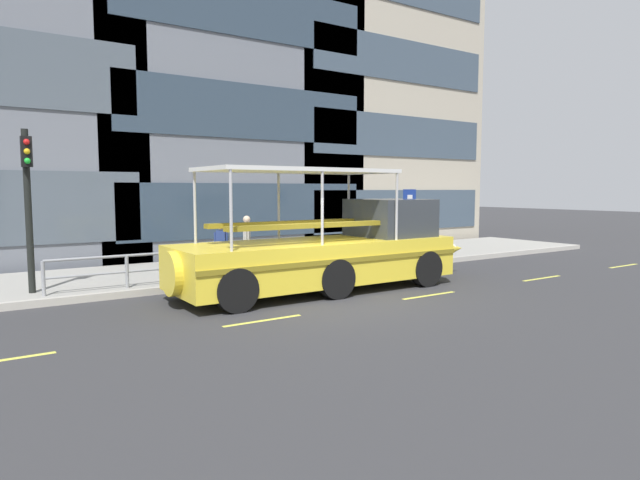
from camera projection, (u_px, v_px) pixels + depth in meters
name	position (u px, v px, depth m)	size (l,w,h in m)	color
ground_plane	(331.00, 300.00, 13.39)	(120.00, 120.00, 0.00)	#333335
sidewalk	(234.00, 269.00, 18.00)	(32.00, 4.80, 0.18)	#99968E
curb_edge	(270.00, 279.00, 15.95)	(32.00, 0.18, 0.18)	#B2ADA3
lane_centreline	(355.00, 307.00, 12.60)	(25.80, 0.12, 0.01)	#DBD64C
office_tower_right	(337.00, 47.00, 29.34)	(10.97, 10.73, 20.66)	#B2A893
curb_guardrail	(261.00, 255.00, 16.11)	(11.69, 0.09, 0.87)	gray
traffic_light_pole	(28.00, 194.00, 13.08)	(0.24, 0.46, 3.97)	black
parking_sign	(409.00, 212.00, 19.69)	(0.60, 0.12, 2.52)	#4C4F54
duck_tour_boat	(335.00, 251.00, 14.74)	(9.67, 2.50, 3.24)	yellow
pedestrian_near_bow	(358.00, 232.00, 19.73)	(0.36, 0.35, 1.64)	black
pedestrian_mid_left	(247.00, 237.00, 17.22)	(0.33, 0.41, 1.70)	black
pedestrian_mid_right	(221.00, 243.00, 16.62)	(0.36, 0.30, 1.50)	#47423D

